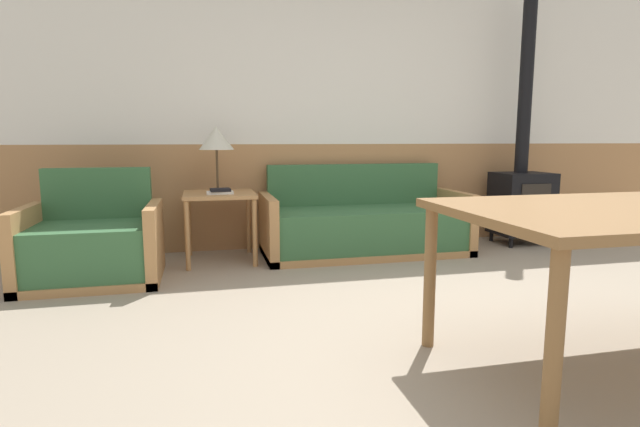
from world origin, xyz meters
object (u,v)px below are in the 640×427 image
Objects in this scene: table_lamp at (216,139)px; dining_table at (640,222)px; couch at (364,226)px; armchair at (93,246)px; wood_stove at (522,184)px; side_table at (220,203)px.

table_lamp is 0.34× the size of dining_table.
couch is 2.28m from armchair.
dining_table is 0.69× the size of wood_stove.
couch is 3.32× the size of table_lamp.
side_table is at bearing -85.54° from table_lamp.
side_table is 0.55m from table_lamp.
wood_stove is at bearing 1.85° from couch.
wood_stove reaches higher than side_table.
side_table is (-1.31, 0.00, 0.25)m from couch.
side_table is 0.25× the size of wood_stove.
side_table is 3.08m from dining_table.
table_lamp is (0.93, 0.51, 0.79)m from armchair.
dining_table is at bearing -47.99° from armchair.
dining_table is (0.43, -2.53, 0.43)m from couch.
dining_table is at bearing -56.52° from table_lamp.
table_lamp is at bearing 123.48° from dining_table.
table_lamp is at bearing 19.27° from armchair.
side_table is 2.98m from wood_stove.
couch is 0.77× the size of wood_stove.
dining_table is (2.68, -2.12, 0.43)m from armchair.
couch is at bearing 0.71° from armchair.
wood_stove is at bearing -1.00° from table_lamp.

